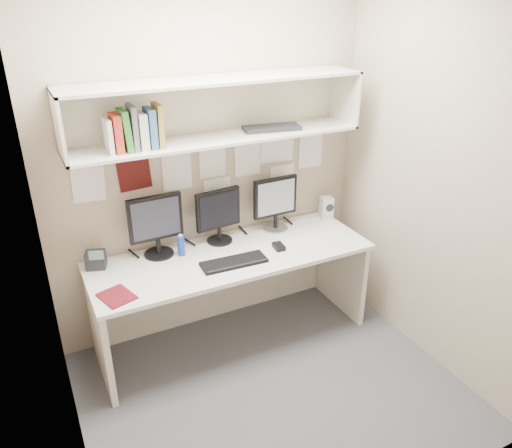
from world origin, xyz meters
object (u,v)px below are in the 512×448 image
desk (232,296)px  monitor_center (218,213)px  maroon_notebook (117,296)px  monitor_left (156,223)px  speaker (326,208)px  monitor_right (275,201)px  keyboard (234,262)px  desk_phone (96,260)px

desk → monitor_center: (-0.00, 0.22, 0.59)m
desk → maroon_notebook: size_ratio=9.32×
monitor_left → speaker: monitor_left is taller
monitor_right → keyboard: bearing=-146.4°
desk → keyboard: size_ratio=4.41×
monitor_center → keyboard: bearing=-102.7°
desk → desk_phone: 1.01m
monitor_left → desk_phone: 0.47m
monitor_center → keyboard: (-0.04, -0.36, -0.21)m
monitor_right → monitor_left: bearing=178.5°
desk → maroon_notebook: 0.95m
monitor_center → monitor_right: (0.47, -0.00, 0.01)m
monitor_center → monitor_right: size_ratio=0.96×
desk → monitor_right: bearing=25.0°
speaker → desk: bearing=-155.7°
monitor_left → desk: bearing=-27.1°
desk → monitor_left: (-0.46, 0.22, 0.61)m
monitor_right → desk: bearing=-156.6°
monitor_left → desk_phone: size_ratio=2.86×
speaker → desk_phone: size_ratio=1.17×
maroon_notebook → keyboard: bearing=-13.6°
monitor_center → desk: bearing=-96.0°
desk_phone → desk: bearing=4.7°
monitor_right → monitor_center: bearing=178.5°
desk → monitor_center: size_ratio=4.96×
monitor_center → monitor_right: 0.47m
desk → monitor_left: 0.79m
speaker → desk_phone: bearing=-168.6°
desk → maroon_notebook: (-0.85, -0.20, 0.37)m
keyboard → speaker: 1.05m
keyboard → maroon_notebook: 0.81m
monitor_left → monitor_center: size_ratio=1.10×
keyboard → speaker: speaker is taller
desk → maroon_notebook: maroon_notebook is taller
monitor_center → speaker: monitor_center is taller
monitor_left → keyboard: monitor_left is taller
monitor_left → maroon_notebook: (-0.39, -0.42, -0.24)m
monitor_right → maroon_notebook: size_ratio=1.95×
desk → monitor_center: bearing=90.0°
desk → speaker: 1.06m
monitor_left → monitor_center: monitor_left is taller
desk → keyboard: bearing=-106.5°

